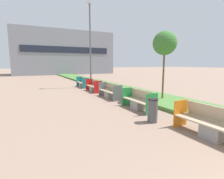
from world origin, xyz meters
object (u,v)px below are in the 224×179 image
object	(u,v)px
bench_orange_frame	(215,127)
bench_green_frame	(139,102)
litter_bin	(153,110)
bench_red_frame	(94,87)
bench_teal_frame	(83,83)
street_lamp_post	(90,42)
sapling_tree_near	(165,44)
bench_grey_frame	(110,92)

from	to	relation	value
bench_orange_frame	bench_green_frame	distance (m)	3.77
litter_bin	bench_red_frame	bearing A→B (deg)	85.37
bench_teal_frame	street_lamp_post	size ratio (longest dim) A/B	0.26
bench_red_frame	street_lamp_post	world-z (taller)	street_lamp_post
bench_green_frame	litter_bin	xyz separation A→B (m)	(-0.63, -1.78, 0.09)
bench_green_frame	bench_red_frame	xyz separation A→B (m)	(-0.00, 6.06, -0.00)
street_lamp_post	sapling_tree_near	world-z (taller)	street_lamp_post
bench_teal_frame	sapling_tree_near	world-z (taller)	sapling_tree_near
bench_red_frame	sapling_tree_near	distance (m)	6.38
bench_green_frame	street_lamp_post	size ratio (longest dim) A/B	0.27
bench_red_frame	sapling_tree_near	size ratio (longest dim) A/B	0.49
bench_grey_frame	sapling_tree_near	distance (m)	4.37
bench_grey_frame	litter_bin	xyz separation A→B (m)	(-0.64, -4.91, 0.09)
street_lamp_post	sapling_tree_near	bearing A→B (deg)	-77.17
bench_red_frame	street_lamp_post	xyz separation A→B (m)	(0.61, 2.35, 3.78)
street_lamp_post	bench_green_frame	bearing A→B (deg)	-94.17
litter_bin	sapling_tree_near	xyz separation A→B (m)	(2.96, 2.67, 2.86)
bench_green_frame	sapling_tree_near	bearing A→B (deg)	21.07
bench_grey_frame	litter_bin	world-z (taller)	bench_grey_frame
bench_orange_frame	bench_red_frame	bearing A→B (deg)	90.04
bench_orange_frame	bench_green_frame	world-z (taller)	same
bench_green_frame	sapling_tree_near	xyz separation A→B (m)	(2.32, 0.90, 2.95)
bench_orange_frame	litter_bin	distance (m)	2.10
street_lamp_post	bench_teal_frame	bearing A→B (deg)	139.54
bench_green_frame	bench_red_frame	size ratio (longest dim) A/B	1.05
bench_grey_frame	sapling_tree_near	bearing A→B (deg)	-43.95
bench_red_frame	bench_teal_frame	xyz separation A→B (m)	(0.00, 2.87, 0.00)
bench_grey_frame	bench_green_frame	bearing A→B (deg)	-90.03
litter_bin	street_lamp_post	size ratio (longest dim) A/B	0.12
bench_green_frame	bench_red_frame	world-z (taller)	same
bench_green_frame	bench_teal_frame	xyz separation A→B (m)	(-0.00, 8.93, -0.00)
bench_red_frame	litter_bin	size ratio (longest dim) A/B	2.15
bench_orange_frame	bench_teal_frame	distance (m)	12.70
bench_orange_frame	bench_red_frame	xyz separation A→B (m)	(-0.01, 9.83, -0.02)
bench_red_frame	street_lamp_post	bearing A→B (deg)	75.34
bench_teal_frame	sapling_tree_near	size ratio (longest dim) A/B	0.50
bench_red_frame	bench_orange_frame	bearing A→B (deg)	-89.96
bench_red_frame	litter_bin	bearing A→B (deg)	-94.63
bench_grey_frame	bench_red_frame	world-z (taller)	same
bench_orange_frame	bench_grey_frame	xyz separation A→B (m)	(-0.00, 6.90, -0.01)
bench_orange_frame	sapling_tree_near	bearing A→B (deg)	63.58
bench_grey_frame	bench_red_frame	distance (m)	2.92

